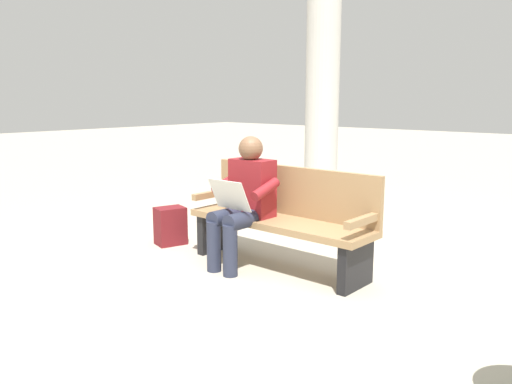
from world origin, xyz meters
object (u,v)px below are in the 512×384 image
Objects in this scene: bench_near at (283,217)px; backpack at (170,226)px; person_seated at (244,198)px; support_pillar at (322,94)px.

bench_near is 4.59× the size of backpack.
person_seated is 1.15m from backpack.
support_pillar is (1.74, -3.20, 1.12)m from bench_near.
backpack is (1.07, -0.02, -0.43)m from person_seated.
person_seated is at bearing 41.39° from bench_near.
support_pillar is at bearing -66.39° from person_seated.
bench_near reaches higher than backpack.
person_seated is 3.85m from support_pillar.
bench_near is at bearing 118.48° from support_pillar.
bench_near is 0.39m from person_seated.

